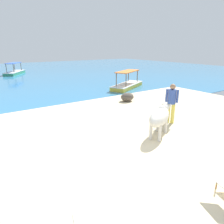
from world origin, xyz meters
TOP-DOWN VIEW (x-y plane):
  - sand_beach at (0.00, 0.00)m, footprint 18.00×14.00m
  - water_surface at (0.00, 22.00)m, footprint 60.00×36.00m
  - cow at (1.03, 1.14)m, footprint 1.83×1.20m
  - person_standing at (2.35, 1.76)m, footprint 0.33×0.44m
  - shore_rock_medium at (3.10, 5.52)m, footprint 0.79×0.64m
  - boat_green at (0.10, 22.35)m, footprint 2.92×3.73m
  - boat_yellow at (5.63, 8.70)m, footprint 3.79×2.71m

SIDE VIEW (x-z plane):
  - water_surface at x=0.00m, z-range -0.01..0.01m
  - sand_beach at x=0.00m, z-range 0.00..0.04m
  - shore_rock_medium at x=3.10m, z-range 0.04..0.53m
  - boat_green at x=0.10m, z-range -0.35..0.94m
  - boat_yellow at x=5.63m, z-range -0.35..0.94m
  - cow at x=1.03m, z-range 0.21..1.26m
  - person_standing at x=2.35m, z-range 0.18..1.80m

